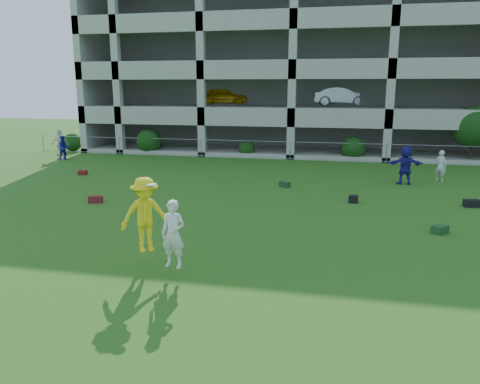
% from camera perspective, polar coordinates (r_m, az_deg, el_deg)
% --- Properties ---
extents(ground, '(100.00, 100.00, 0.00)m').
position_cam_1_polar(ground, '(12.50, -3.53, -9.26)').
color(ground, '#235114').
rests_on(ground, ground).
extents(bystander_a, '(0.95, 0.96, 1.56)m').
position_cam_1_polar(bystander_a, '(32.30, -20.67, 5.05)').
color(bystander_a, navy).
rests_on(bystander_a, ground).
extents(bystander_b, '(1.16, 0.52, 1.94)m').
position_cam_1_polar(bystander_b, '(32.64, -21.07, 5.43)').
color(bystander_b, silver).
rests_on(bystander_b, ground).
extents(bystander_d, '(1.78, 0.77, 1.86)m').
position_cam_1_polar(bystander_d, '(24.05, 19.51, 3.09)').
color(bystander_d, navy).
rests_on(bystander_d, ground).
extents(bystander_e, '(0.68, 0.65, 1.57)m').
position_cam_1_polar(bystander_e, '(25.50, 23.28, 2.96)').
color(bystander_e, silver).
rests_on(bystander_e, ground).
extents(bag_red_a, '(0.62, 0.46, 0.28)m').
position_cam_1_polar(bag_red_a, '(20.06, -17.20, -0.87)').
color(bag_red_a, '#510E1C').
rests_on(bag_red_a, ground).
extents(bag_green_c, '(0.60, 0.60, 0.26)m').
position_cam_1_polar(bag_green_c, '(16.58, 23.19, -4.21)').
color(bag_green_c, '#14381D').
rests_on(bag_green_c, ground).
extents(crate_d, '(0.40, 0.40, 0.30)m').
position_cam_1_polar(crate_d, '(19.75, 13.65, -0.84)').
color(crate_d, black).
rests_on(crate_d, ground).
extents(bag_black_e, '(0.64, 0.40, 0.30)m').
position_cam_1_polar(bag_black_e, '(20.65, 26.39, -1.24)').
color(bag_black_e, black).
rests_on(bag_black_e, ground).
extents(bag_red_f, '(0.49, 0.34, 0.24)m').
position_cam_1_polar(bag_red_f, '(26.59, -18.63, 2.25)').
color(bag_red_f, '#531A0E').
rests_on(bag_red_f, ground).
extents(bag_green_g, '(0.58, 0.53, 0.25)m').
position_cam_1_polar(bag_green_g, '(22.26, 5.47, 0.93)').
color(bag_green_g, '#163413').
rests_on(bag_green_g, ground).
extents(frisbee_contest, '(2.04, 1.51, 2.11)m').
position_cam_1_polar(frisbee_contest, '(12.30, -10.89, -3.14)').
color(frisbee_contest, yellow).
rests_on(frisbee_contest, ground).
extents(parking_garage, '(30.00, 14.00, 12.00)m').
position_cam_1_polar(parking_garage, '(38.99, 7.76, 14.66)').
color(parking_garage, '#9E998C').
rests_on(parking_garage, ground).
extents(fence, '(36.06, 0.06, 1.20)m').
position_cam_1_polar(fence, '(30.58, 6.14, 5.09)').
color(fence, gray).
rests_on(fence, ground).
extents(shrub_row, '(34.38, 2.52, 3.50)m').
position_cam_1_polar(shrub_row, '(31.03, 14.83, 6.52)').
color(shrub_row, '#163D11').
rests_on(shrub_row, ground).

